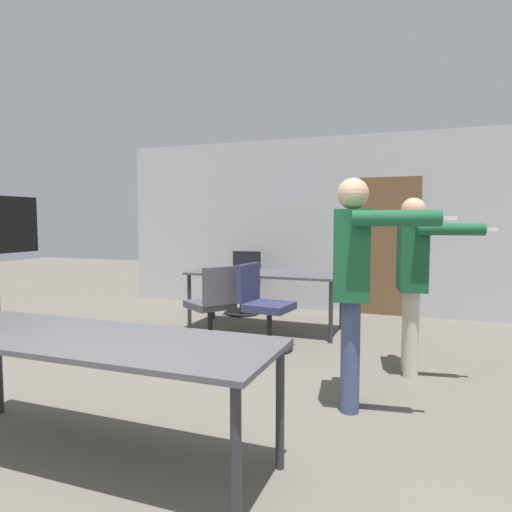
{
  "coord_description": "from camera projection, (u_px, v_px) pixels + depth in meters",
  "views": [
    {
      "loc": [
        1.63,
        -1.5,
        1.42
      ],
      "look_at": [
        0.21,
        2.27,
        1.1
      ],
      "focal_mm": 32.0,
      "sensor_mm": 36.0,
      "label": 1
    }
  ],
  "objects": [
    {
      "name": "office_chair_far_left",
      "position": [
        263.0,
        309.0,
        5.01
      ],
      "size": [
        0.58,
        0.52,
        0.94
      ],
      "rotation": [
        0.0,
        0.0,
        4.58
      ],
      "color": "black",
      "rests_on": "ground_plane"
    },
    {
      "name": "conference_table_near",
      "position": [
        85.0,
        346.0,
        2.64
      ],
      "size": [
        2.28,
        0.76,
        0.75
      ],
      "color": "#4C4C51",
      "rests_on": "ground_plane"
    },
    {
      "name": "person_right_polo",
      "position": [
        354.0,
        271.0,
        3.39
      ],
      "size": [
        0.85,
        0.67,
        1.73
      ],
      "rotation": [
        0.0,
        0.0,
        -1.43
      ],
      "color": "#3D4C75",
      "rests_on": "ground_plane"
    },
    {
      "name": "back_wall",
      "position": [
        318.0,
        225.0,
        7.15
      ],
      "size": [
        6.56,
        0.12,
        2.69
      ],
      "color": "#BCBCC1",
      "rests_on": "ground_plane"
    },
    {
      "name": "conference_table_far",
      "position": [
        266.0,
        277.0,
        5.86
      ],
      "size": [
        1.96,
        0.82,
        0.75
      ],
      "color": "#4C4C51",
      "rests_on": "ground_plane"
    },
    {
      "name": "office_chair_mid_tucked",
      "position": [
        213.0,
        308.0,
        5.19
      ],
      "size": [
        0.68,
        0.67,
        0.91
      ],
      "rotation": [
        0.0,
        0.0,
        0.96
      ],
      "color": "black",
      "rests_on": "ground_plane"
    },
    {
      "name": "office_chair_far_right",
      "position": [
        243.0,
        284.0,
        6.94
      ],
      "size": [
        0.52,
        0.56,
        0.94
      ],
      "rotation": [
        0.0,
        0.0,
        3.21
      ],
      "color": "black",
      "rests_on": "ground_plane"
    },
    {
      "name": "person_center_tall",
      "position": [
        413.0,
        269.0,
        4.13
      ],
      "size": [
        0.81,
        0.62,
        1.62
      ],
      "rotation": [
        0.0,
        0.0,
        -1.42
      ],
      "color": "beige",
      "rests_on": "ground_plane"
    }
  ]
}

